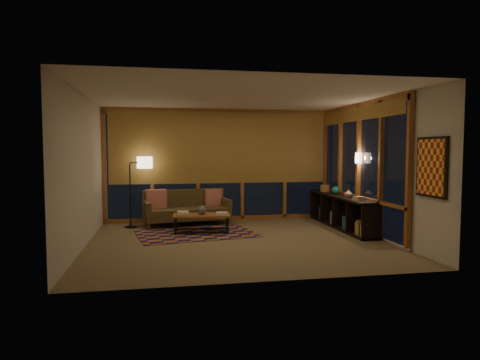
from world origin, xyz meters
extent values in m
cube|color=brown|center=(0.00, 0.00, 0.00)|extent=(5.50, 5.00, 0.01)
cube|color=beige|center=(0.00, 0.00, 2.70)|extent=(5.50, 5.00, 0.01)
cube|color=beige|center=(0.00, 2.50, 1.35)|extent=(5.50, 0.01, 2.70)
cube|color=beige|center=(0.00, -2.50, 1.35)|extent=(5.50, 0.01, 2.70)
cube|color=beige|center=(-2.75, 0.00, 1.35)|extent=(0.01, 5.00, 2.70)
cube|color=beige|center=(2.75, 0.00, 1.35)|extent=(0.01, 5.00, 2.70)
cube|color=#B15C2A|center=(-0.72, 0.86, 0.01)|extent=(2.57, 1.94, 0.01)
sphere|color=black|center=(-0.59, 0.92, 0.48)|extent=(0.24, 0.24, 0.19)
cylinder|color=brown|center=(2.47, 1.89, 0.80)|extent=(0.26, 0.26, 0.17)
sphere|color=#167465|center=(2.49, 1.30, 0.80)|extent=(0.19, 0.19, 0.18)
imported|color=tan|center=(2.49, 0.62, 0.80)|extent=(0.20, 0.20, 0.17)
camera|label=1|loc=(-1.40, -7.81, 1.71)|focal=32.00mm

